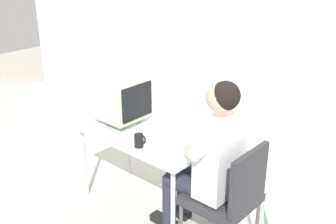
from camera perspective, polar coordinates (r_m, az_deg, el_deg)
name	(u,v)px	position (r m, az deg, el deg)	size (l,w,h in m)	color
ground_plane	(148,204)	(3.81, -2.74, -12.50)	(12.00, 12.00, 0.00)	#B2ADA3
wall_back	(271,19)	(4.14, 13.94, 12.38)	(8.00, 0.10, 3.00)	silver
desk	(147,140)	(3.48, -2.94, -3.84)	(1.17, 0.66, 0.71)	#B7B7BC
crt_monitor	(122,97)	(3.57, -6.31, 2.00)	(0.37, 0.39, 0.42)	beige
keyboard	(155,132)	(3.42, -1.85, -2.75)	(0.16, 0.41, 0.03)	silver
office_chair	(230,194)	(3.07, 8.47, -11.16)	(0.47, 0.47, 0.89)	#4C4C51
person_seated	(210,157)	(3.04, 5.78, -6.17)	(0.70, 0.58, 1.33)	silver
desk_mug	(139,140)	(3.20, -3.99, -3.92)	(0.07, 0.08, 0.11)	black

